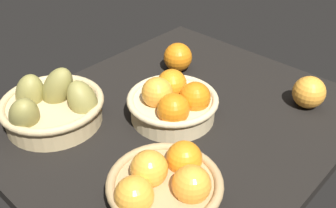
{
  "coord_description": "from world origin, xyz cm",
  "views": [
    {
      "loc": [
        -58.19,
        -50.82,
        59.91
      ],
      "look_at": [
        -2.08,
        1.29,
        7.0
      ],
      "focal_mm": 41.37,
      "sensor_mm": 36.0,
      "label": 1
    }
  ],
  "objects_px": {
    "basket_center": "(173,102)",
    "loose_orange_front_gap": "(178,57)",
    "loose_orange_back_gap": "(309,92)",
    "basket_near_left": "(165,184)",
    "basket_far_left_pears": "(52,106)"
  },
  "relations": [
    {
      "from": "loose_orange_front_gap",
      "to": "basket_center",
      "type": "bearing_deg",
      "value": -140.99
    },
    {
      "from": "basket_near_left",
      "to": "loose_orange_front_gap",
      "type": "xyz_separation_m",
      "value": [
        0.39,
        0.31,
        0.0
      ]
    },
    {
      "from": "basket_center",
      "to": "loose_orange_back_gap",
      "type": "bearing_deg",
      "value": -38.37
    },
    {
      "from": "basket_far_left_pears",
      "to": "loose_orange_front_gap",
      "type": "height_order",
      "value": "basket_far_left_pears"
    },
    {
      "from": "basket_near_left",
      "to": "basket_center",
      "type": "bearing_deg",
      "value": 38.82
    },
    {
      "from": "basket_center",
      "to": "loose_orange_front_gap",
      "type": "relative_size",
      "value": 2.66
    },
    {
      "from": "basket_center",
      "to": "loose_orange_front_gap",
      "type": "bearing_deg",
      "value": 39.01
    },
    {
      "from": "basket_far_left_pears",
      "to": "loose_orange_back_gap",
      "type": "bearing_deg",
      "value": -40.68
    },
    {
      "from": "basket_far_left_pears",
      "to": "loose_orange_front_gap",
      "type": "relative_size",
      "value": 2.94
    },
    {
      "from": "loose_orange_back_gap",
      "to": "basket_far_left_pears",
      "type": "bearing_deg",
      "value": 139.32
    },
    {
      "from": "basket_far_left_pears",
      "to": "basket_center",
      "type": "height_order",
      "value": "basket_far_left_pears"
    },
    {
      "from": "basket_far_left_pears",
      "to": "loose_orange_front_gap",
      "type": "distance_m",
      "value": 0.4
    },
    {
      "from": "basket_far_left_pears",
      "to": "basket_near_left",
      "type": "bearing_deg",
      "value": -88.87
    },
    {
      "from": "loose_orange_front_gap",
      "to": "loose_orange_back_gap",
      "type": "height_order",
      "value": "loose_orange_front_gap"
    },
    {
      "from": "loose_orange_back_gap",
      "to": "basket_near_left",
      "type": "bearing_deg",
      "value": 173.56
    }
  ]
}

